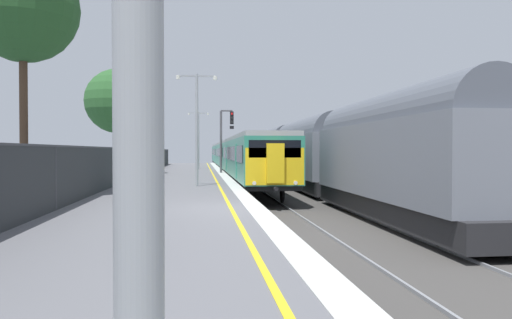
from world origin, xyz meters
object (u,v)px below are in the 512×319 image
object	(u,v)px
signal_gantry	(224,134)
background_tree_left	(119,103)
freight_train_adjacent_track	(309,152)
commuter_train_at_platform	(232,155)
platform_lamp_mid	(197,120)
background_tree_centre	(24,10)
platform_lamp_far	(199,135)

from	to	relation	value
signal_gantry	background_tree_left	xyz separation A→B (m)	(-7.82, -1.69, 2.18)
freight_train_adjacent_track	commuter_train_at_platform	bearing A→B (deg)	101.37
platform_lamp_mid	background_tree_centre	bearing A→B (deg)	-139.55
freight_train_adjacent_track	signal_gantry	world-z (taller)	signal_gantry
freight_train_adjacent_track	platform_lamp_mid	bearing A→B (deg)	-131.41
freight_train_adjacent_track	background_tree_centre	size ratio (longest dim) A/B	4.84
background_tree_centre	freight_train_adjacent_track	bearing A→B (deg)	45.19
platform_lamp_mid	platform_lamp_far	distance (m)	22.48
background_tree_left	platform_lamp_far	bearing A→B (deg)	59.96
platform_lamp_mid	background_tree_left	bearing A→B (deg)	114.75
commuter_train_at_platform	background_tree_centre	world-z (taller)	background_tree_centre
freight_train_adjacent_track	background_tree_centre	bearing A→B (deg)	-134.81
signal_gantry	background_tree_centre	bearing A→B (deg)	-112.98
background_tree_centre	platform_lamp_far	bearing A→B (deg)	77.40
background_tree_left	background_tree_centre	distance (m)	17.87
signal_gantry	platform_lamp_far	bearing A→B (deg)	103.95
commuter_train_at_platform	background_tree_left	distance (m)	18.89
freight_train_adjacent_track	signal_gantry	size ratio (longest dim) A/B	8.80
platform_lamp_mid	platform_lamp_far	size ratio (longest dim) A/B	1.01
platform_lamp_far	background_tree_left	world-z (taller)	background_tree_left
commuter_train_at_platform	platform_lamp_far	size ratio (longest dim) A/B	11.40
commuter_train_at_platform	platform_lamp_mid	bearing A→B (deg)	-97.07
signal_gantry	platform_lamp_mid	size ratio (longest dim) A/B	0.90
background_tree_centre	signal_gantry	bearing A→B (deg)	67.02
freight_train_adjacent_track	platform_lamp_mid	size ratio (longest dim) A/B	7.91
platform_lamp_far	signal_gantry	bearing A→B (deg)	-76.05
commuter_train_at_platform	signal_gantry	distance (m)	14.45
background_tree_left	background_tree_centre	xyz separation A→B (m)	(-0.44, -17.80, 1.59)
platform_lamp_far	commuter_train_at_platform	bearing A→B (deg)	59.46
commuter_train_at_platform	platform_lamp_far	bearing A→B (deg)	-120.54
freight_train_adjacent_track	platform_lamp_mid	xyz separation A→B (m)	(-7.53, -8.54, 1.57)
commuter_train_at_platform	signal_gantry	size ratio (longest dim) A/B	12.53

